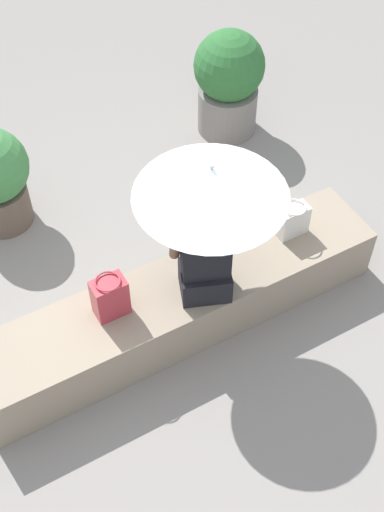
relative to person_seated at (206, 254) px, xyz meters
name	(u,v)px	position (x,y,z in m)	size (l,w,h in m)	color
ground_plane	(180,323)	(0.14, -0.11, -0.84)	(14.00, 14.00, 0.00)	gray
stone_bench	(180,306)	(0.14, -0.11, -0.61)	(3.06, 0.60, 0.45)	gray
person_seated	(206,254)	(0.00, 0.00, 0.00)	(0.51, 0.38, 0.90)	black
parasol	(211,182)	(-0.07, -0.07, 0.55)	(0.98, 0.98, 1.08)	#B7B7BC
handbag_black	(292,220)	(-0.83, -0.16, -0.26)	(0.23, 0.17, 0.27)	silver
tote_bag_canvas	(110,297)	(0.64, -0.15, -0.23)	(0.23, 0.17, 0.33)	#B2333D
planter_far	(229,81)	(-1.35, -1.91, -0.30)	(0.64, 0.64, 1.02)	gray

